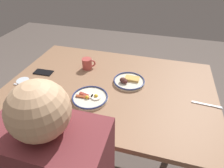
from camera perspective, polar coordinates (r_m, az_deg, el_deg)
ground_plane at (r=1.91m, az=-0.41°, el=-18.91°), size 6.00×6.00×0.00m
dining_table at (r=1.40m, az=-0.53°, el=-2.64°), size 1.45×0.98×0.76m
plate_near_main at (r=1.37m, az=5.01°, el=0.89°), size 0.23×0.23×0.05m
plate_center_pancakes at (r=1.24m, az=-6.60°, el=-4.04°), size 0.23×0.23×0.04m
coffee_mug at (r=1.54m, az=-7.41°, el=6.12°), size 0.10×0.08×0.09m
drinking_glass at (r=1.33m, az=-24.41°, el=-1.61°), size 0.08×0.08×0.14m
cell_phone at (r=1.58m, az=-19.87°, el=3.31°), size 0.15×0.08×0.01m
fork_near at (r=1.33m, az=26.60°, el=-5.59°), size 0.18×0.03×0.01m
butter_knife at (r=1.46m, az=-24.29°, el=-0.73°), size 0.21×0.03×0.01m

